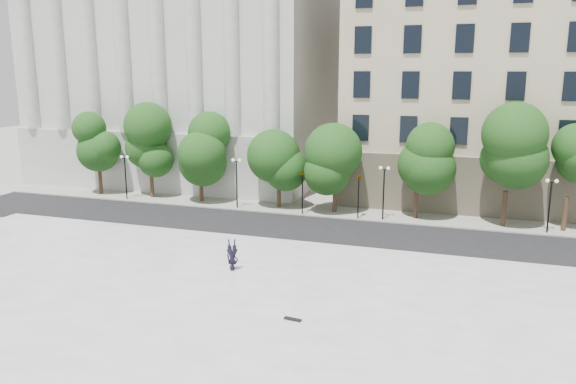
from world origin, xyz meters
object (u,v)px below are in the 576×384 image
person_lying (233,266)px  skateboard (293,319)px  traffic_light_west (302,172)px  traffic_light_east (359,174)px

person_lying → skateboard: (5.36, -5.30, -0.21)m
traffic_light_west → traffic_light_east: traffic_light_east is taller
traffic_light_east → skateboard: bearing=-87.7°
traffic_light_east → person_lying: (-4.53, -15.01, -3.04)m
traffic_light_east → skateboard: (0.82, -20.31, -3.25)m
skateboard → person_lying: bearing=142.3°
traffic_light_east → traffic_light_west: bearing=180.0°
traffic_light_east → person_lying: bearing=-106.8°
traffic_light_west → skateboard: (5.53, -20.31, -3.15)m
traffic_light_east → person_lying: 15.97m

